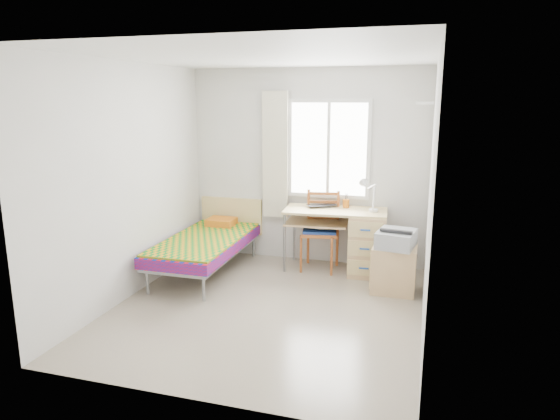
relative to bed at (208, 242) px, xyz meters
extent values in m
plane|color=#BCAD93|center=(1.09, -0.89, -0.40)|extent=(3.50, 3.50, 0.00)
plane|color=white|center=(1.09, -0.89, 2.20)|extent=(3.50, 3.50, 0.00)
plane|color=silver|center=(1.09, 0.86, 0.90)|extent=(3.20, 0.00, 3.20)
plane|color=silver|center=(-0.51, -0.89, 0.90)|extent=(0.00, 3.50, 3.50)
plane|color=silver|center=(2.69, -0.89, 0.90)|extent=(0.00, 3.50, 3.50)
cube|color=white|center=(1.39, 0.84, 1.15)|extent=(1.10, 0.04, 1.30)
cube|color=white|center=(1.39, 0.83, 1.15)|extent=(1.00, 0.02, 1.20)
cube|color=white|center=(1.39, 0.82, 1.15)|extent=(0.04, 0.02, 1.20)
cube|color=#ECE8C3|center=(0.67, 0.79, 1.05)|extent=(0.35, 0.05, 1.70)
cube|color=white|center=(2.58, 0.51, 1.75)|extent=(0.20, 0.32, 0.03)
cube|color=gray|center=(0.00, -0.07, -0.08)|extent=(0.86, 1.88, 0.06)
cube|color=#B90C26|center=(0.00, -0.07, 0.00)|extent=(0.90, 1.90, 0.13)
cube|color=orange|center=(0.00, -0.09, 0.07)|extent=(0.88, 1.78, 0.03)
cube|color=tan|center=(0.00, 0.84, 0.16)|extent=(0.90, 0.06, 0.51)
cube|color=#D15D17|center=(-0.05, 0.57, 0.13)|extent=(0.38, 0.32, 0.09)
cylinder|color=gray|center=(-0.35, -0.91, -0.25)|extent=(0.04, 0.04, 0.30)
cylinder|color=gray|center=(0.35, 0.77, -0.25)|extent=(0.04, 0.04, 0.30)
cube|color=tan|center=(1.56, 0.52, 0.40)|extent=(1.34, 0.68, 0.03)
cube|color=tan|center=(1.98, 0.52, -0.01)|extent=(0.49, 0.61, 0.78)
cube|color=tan|center=(1.32, 0.52, 0.23)|extent=(0.83, 0.61, 0.02)
cylinder|color=gray|center=(0.95, 0.28, -0.01)|extent=(0.03, 0.03, 0.78)
cylinder|color=gray|center=(0.95, 0.77, -0.01)|extent=(0.03, 0.03, 0.78)
cube|color=#95451C|center=(1.36, 0.50, 0.10)|extent=(0.52, 0.52, 0.04)
cube|color=navy|center=(1.36, 0.50, 0.14)|extent=(0.49, 0.49, 0.04)
cube|color=#95451C|center=(1.36, 0.70, 0.41)|extent=(0.40, 0.10, 0.44)
cylinder|color=#95451C|center=(1.16, 0.30, -0.15)|extent=(0.03, 0.03, 0.50)
cylinder|color=#95451C|center=(1.56, 0.70, 0.11)|extent=(0.04, 0.04, 1.02)
cube|color=tan|center=(2.35, -0.01, -0.13)|extent=(0.49, 0.44, 0.54)
cube|color=tan|center=(2.10, -0.01, 0.00)|extent=(0.01, 0.40, 0.20)
cube|color=tan|center=(2.10, -0.01, -0.23)|extent=(0.01, 0.40, 0.20)
cube|color=#9A9DA2|center=(2.36, -0.02, 0.24)|extent=(0.47, 0.52, 0.19)
cube|color=black|center=(2.36, -0.02, 0.33)|extent=(0.37, 0.42, 0.02)
imported|color=black|center=(1.39, 0.58, 0.43)|extent=(0.46, 0.41, 0.03)
cylinder|color=#D15D17|center=(1.66, 0.69, 0.47)|extent=(0.11, 0.11, 0.11)
cylinder|color=white|center=(2.03, 0.54, 0.43)|extent=(0.11, 0.11, 0.03)
cylinder|color=white|center=(2.03, 0.54, 0.59)|extent=(0.02, 0.13, 0.30)
cylinder|color=white|center=(2.01, 0.46, 0.75)|extent=(0.14, 0.27, 0.12)
cone|color=white|center=(1.93, 0.36, 0.78)|extent=(0.16, 0.17, 0.14)
imported|color=gray|center=(1.31, 0.49, 0.19)|extent=(0.20, 0.27, 0.02)
camera|label=1|loc=(2.63, -5.65, 1.81)|focal=32.00mm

